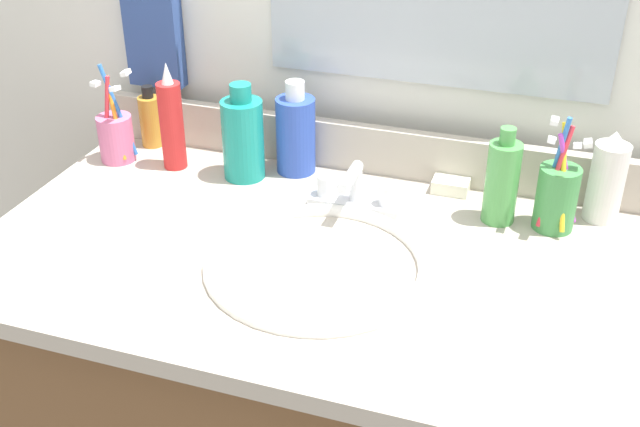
# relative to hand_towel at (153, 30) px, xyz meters

# --- Properties ---
(countertop) EXTENTS (1.08, 0.62, 0.03)m
(countertop) POSITION_rel_hand_towel_xyz_m (0.44, -0.32, -0.23)
(countertop) COLOR #B2A899
(countertop) RESTS_ON vanity_cabinet
(backsplash) EXTENTS (1.08, 0.02, 0.09)m
(backsplash) POSITION_rel_hand_towel_xyz_m (0.44, -0.02, -0.17)
(backsplash) COLOR #B2A899
(backsplash) RESTS_ON countertop
(back_wall) EXTENTS (2.18, 0.04, 1.30)m
(back_wall) POSITION_rel_hand_towel_xyz_m (0.44, 0.04, -0.43)
(back_wall) COLOR silver
(back_wall) RESTS_ON ground_plane
(hand_towel) EXTENTS (0.11, 0.04, 0.22)m
(hand_towel) POSITION_rel_hand_towel_xyz_m (0.00, 0.00, 0.00)
(hand_towel) COLOR #334C8C
(sink_basin) EXTENTS (0.35, 0.35, 0.11)m
(sink_basin) POSITION_rel_hand_towel_xyz_m (0.45, -0.36, -0.25)
(sink_basin) COLOR white
(sink_basin) RESTS_ON countertop
(faucet) EXTENTS (0.16, 0.10, 0.08)m
(faucet) POSITION_rel_hand_towel_xyz_m (0.45, -0.16, -0.19)
(faucet) COLOR silver
(faucet) RESTS_ON countertop
(bottle_toner_green) EXTENTS (0.05, 0.05, 0.17)m
(bottle_toner_green) POSITION_rel_hand_towel_xyz_m (0.69, -0.13, -0.15)
(bottle_toner_green) COLOR #4C9E4C
(bottle_toner_green) RESTS_ON countertop
(bottle_oil_amber) EXTENTS (0.04, 0.04, 0.12)m
(bottle_oil_amber) POSITION_rel_hand_towel_xyz_m (0.00, -0.05, -0.17)
(bottle_oil_amber) COLOR gold
(bottle_oil_amber) RESTS_ON countertop
(bottle_lotion_white) EXTENTS (0.06, 0.06, 0.16)m
(bottle_lotion_white) POSITION_rel_hand_towel_xyz_m (0.85, -0.07, -0.15)
(bottle_lotion_white) COLOR white
(bottle_lotion_white) RESTS_ON countertop
(bottle_spray_red) EXTENTS (0.04, 0.04, 0.20)m
(bottle_spray_red) POSITION_rel_hand_towel_xyz_m (0.09, -0.12, -0.13)
(bottle_spray_red) COLOR red
(bottle_spray_red) RESTS_ON countertop
(bottle_mouthwash_teal) EXTENTS (0.08, 0.08, 0.18)m
(bottle_mouthwash_teal) POSITION_rel_hand_towel_xyz_m (0.23, -0.12, -0.14)
(bottle_mouthwash_teal) COLOR teal
(bottle_mouthwash_teal) RESTS_ON countertop
(bottle_shampoo_blue) EXTENTS (0.07, 0.07, 0.18)m
(bottle_shampoo_blue) POSITION_rel_hand_towel_xyz_m (0.31, -0.06, -0.14)
(bottle_shampoo_blue) COLOR #2D4CB2
(bottle_shampoo_blue) RESTS_ON countertop
(cup_pink) EXTENTS (0.08, 0.07, 0.19)m
(cup_pink) POSITION_rel_hand_towel_xyz_m (-0.03, -0.13, -0.17)
(cup_pink) COLOR #D16693
(cup_pink) RESTS_ON countertop
(cup_green) EXTENTS (0.07, 0.08, 0.19)m
(cup_green) POSITION_rel_hand_towel_xyz_m (0.78, -0.13, -0.16)
(cup_green) COLOR #3F8C47
(cup_green) RESTS_ON countertop
(soap_bar) EXTENTS (0.06, 0.04, 0.02)m
(soap_bar) POSITION_rel_hand_towel_xyz_m (0.60, -0.06, -0.21)
(soap_bar) COLOR white
(soap_bar) RESTS_ON countertop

